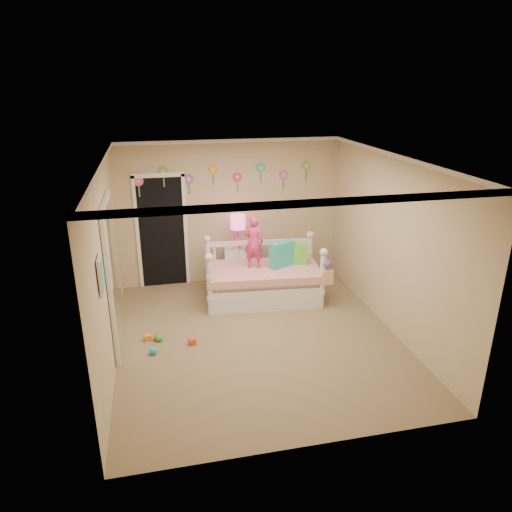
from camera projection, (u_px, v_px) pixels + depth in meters
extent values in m
cube|color=#7F684C|center=(258.00, 337.00, 6.91)|extent=(4.00, 4.50, 0.01)
cube|color=white|center=(259.00, 159.00, 6.00)|extent=(4.00, 4.50, 0.01)
cube|color=tan|center=(231.00, 212.00, 8.51)|extent=(4.00, 0.01, 2.60)
cube|color=tan|center=(107.00, 266.00, 6.05)|extent=(0.01, 4.50, 2.60)
cube|color=tan|center=(392.00, 244.00, 6.86)|extent=(0.01, 4.50, 2.60)
cube|color=#22AA86|center=(282.00, 254.00, 7.91)|extent=(0.45, 0.32, 0.43)
cube|color=#64C63C|center=(296.00, 253.00, 8.04)|extent=(0.42, 0.27, 0.37)
imported|color=#EC357B|center=(253.00, 242.00, 7.79)|extent=(0.37, 0.30, 0.89)
cube|color=white|center=(238.00, 266.00, 8.60)|extent=(0.46, 0.37, 0.73)
sphere|color=#D91D6D|center=(238.00, 242.00, 8.44)|extent=(0.16, 0.16, 0.16)
cylinder|color=#D91D6D|center=(238.00, 233.00, 8.38)|extent=(0.03, 0.03, 0.34)
cylinder|color=#EC468E|center=(238.00, 222.00, 8.31)|extent=(0.27, 0.27, 0.25)
cube|color=black|center=(162.00, 231.00, 8.34)|extent=(0.90, 0.04, 2.07)
cube|color=white|center=(114.00, 275.00, 6.42)|extent=(0.07, 1.30, 2.10)
cube|color=white|center=(101.00, 274.00, 5.15)|extent=(0.05, 0.34, 0.42)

